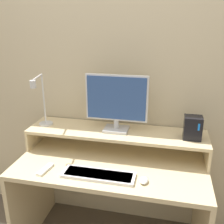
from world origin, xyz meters
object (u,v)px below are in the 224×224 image
at_px(keyboard, 98,175).
at_px(monitor, 116,102).
at_px(mouse, 144,180).
at_px(remote_control, 45,169).
at_px(desk_lamp, 42,105).
at_px(router_dock, 193,128).

bearing_deg(keyboard, monitor, 84.03).
relative_size(monitor, mouse, 5.56).
xyz_separation_m(mouse, remote_control, (-0.63, -0.01, -0.01)).
height_order(monitor, desk_lamp, monitor).
relative_size(keyboard, remote_control, 3.05).
relative_size(monitor, desk_lamp, 1.12).
relative_size(desk_lamp, keyboard, 0.86).
bearing_deg(router_dock, mouse, -129.95).
height_order(desk_lamp, mouse, desk_lamp).
height_order(keyboard, mouse, mouse).
xyz_separation_m(desk_lamp, remote_control, (0.15, -0.30, -0.33)).
bearing_deg(desk_lamp, router_dock, 2.46).
bearing_deg(router_dock, desk_lamp, -177.54).
distance_m(monitor, desk_lamp, 0.54).
xyz_separation_m(monitor, desk_lamp, (-0.54, -0.07, -0.04)).
height_order(desk_lamp, router_dock, desk_lamp).
relative_size(monitor, router_dock, 2.79).
distance_m(desk_lamp, remote_control, 0.47).
distance_m(monitor, remote_control, 0.65).
bearing_deg(remote_control, monitor, 43.20).
bearing_deg(router_dock, monitor, 177.67).
distance_m(router_dock, remote_control, 1.01).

